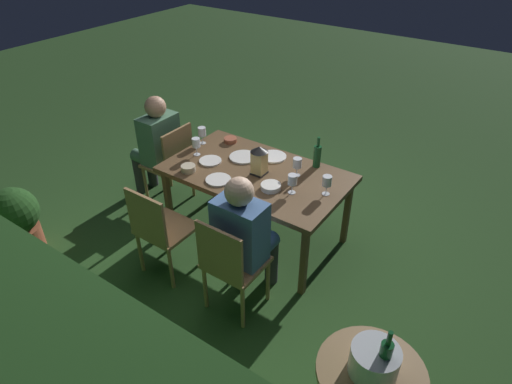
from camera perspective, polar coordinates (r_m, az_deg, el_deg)
ground_plane at (r=4.30m, az=0.00°, el=-5.59°), size 16.00×16.00×0.00m
dining_table at (r=3.91m, az=0.00°, el=1.96°), size 1.61×0.93×0.72m
chair_side_right_a at (r=3.30m, az=-3.35°, el=-9.11°), size 0.42×0.40×0.87m
person_in_blue at (r=3.32m, az=-1.38°, el=-5.31°), size 0.38×0.47×1.15m
chair_side_right_b at (r=3.69m, az=-12.32°, el=-4.57°), size 0.42×0.40×0.87m
chair_head_far at (r=4.60m, az=-10.86°, el=3.95°), size 0.40×0.42×0.87m
person_in_green at (r=4.66m, az=-12.80°, el=6.22°), size 0.48×0.38×1.15m
lantern_centerpiece at (r=3.78m, az=0.42°, el=4.31°), size 0.15×0.15×0.27m
green_bottle_on_table at (r=3.95m, az=7.91°, el=4.67°), size 0.07×0.07×0.29m
wine_glass_a at (r=3.78m, az=5.35°, el=3.65°), size 0.08×0.08×0.17m
wine_glass_b at (r=4.33m, az=-6.99°, el=7.65°), size 0.08×0.08×0.17m
wine_glass_c at (r=3.55m, az=4.73°, el=1.50°), size 0.08×0.08×0.17m
wine_glass_d at (r=3.57m, az=9.15°, el=1.31°), size 0.08×0.08×0.17m
wine_glass_e at (r=4.13m, az=-7.74°, el=6.23°), size 0.08×0.08×0.17m
plate_a at (r=3.77m, az=-4.89°, el=1.59°), size 0.22×0.22×0.01m
plate_b at (r=4.11m, az=2.24°, el=4.60°), size 0.24×0.24×0.01m
plate_c at (r=4.10m, az=-1.65°, el=4.54°), size 0.26×0.26×0.01m
plate_d at (r=4.05m, az=-5.92°, el=4.02°), size 0.20×0.20×0.01m
bowl_olives at (r=3.92m, az=-8.74°, el=3.06°), size 0.13×0.13×0.06m
bowl_bread at (r=4.37m, az=-3.33°, el=6.74°), size 0.13×0.13×0.04m
bowl_salad at (r=3.64m, az=1.92°, el=0.72°), size 0.17×0.17×0.04m
ice_bucket at (r=2.52m, az=15.11°, el=-20.17°), size 0.26×0.26×0.34m
hedge_backdrop at (r=2.90m, az=-27.39°, el=-19.07°), size 4.66×0.69×1.17m
potted_plant_by_hedge at (r=4.41m, az=-28.54°, el=-3.25°), size 0.43×0.43×0.68m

